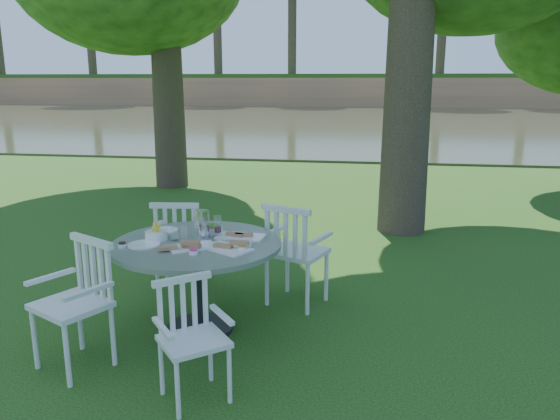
% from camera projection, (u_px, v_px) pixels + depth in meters
% --- Properties ---
extents(ground, '(140.00, 140.00, 0.00)m').
position_uv_depth(ground, '(277.00, 300.00, 5.25)').
color(ground, '#14390C').
rests_on(ground, ground).
extents(table, '(1.39, 1.39, 0.78)m').
position_uv_depth(table, '(197.00, 260.00, 4.49)').
color(table, black).
rests_on(table, ground).
extents(chair_ne, '(0.63, 0.61, 0.98)m').
position_uv_depth(chair_ne, '(292.00, 248.00, 4.99)').
color(chair_ne, silver).
rests_on(chair_ne, ground).
extents(chair_nw, '(0.52, 0.49, 0.93)m').
position_uv_depth(chair_nw, '(178.00, 239.00, 5.37)').
color(chair_nw, silver).
rests_on(chair_nw, ground).
extents(chair_sw, '(0.63, 0.62, 0.94)m').
position_uv_depth(chair_sw, '(82.00, 293.00, 3.99)').
color(chair_sw, silver).
rests_on(chair_sw, ground).
extents(chair_se, '(0.55, 0.55, 0.80)m').
position_uv_depth(chair_se, '(189.00, 328.00, 3.60)').
color(chair_se, silver).
rests_on(chair_se, ground).
extents(tableware, '(1.10, 0.74, 0.24)m').
position_uv_depth(tableware, '(195.00, 234.00, 4.51)').
color(tableware, white).
rests_on(tableware, table).
extents(river, '(100.00, 28.00, 0.12)m').
position_uv_depth(river, '(353.00, 122.00, 27.33)').
color(river, '#333720').
rests_on(river, ground).
extents(far_bank, '(100.00, 18.00, 15.20)m').
position_uv_depth(far_bank, '(367.00, 12.00, 42.98)').
color(far_bank, '#9C6B48').
rests_on(far_bank, ground).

